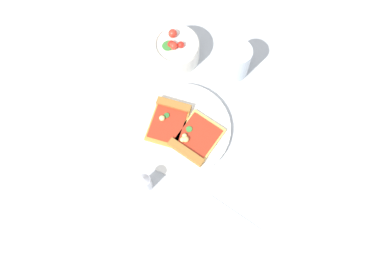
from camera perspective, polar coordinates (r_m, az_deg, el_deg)
ground_plane at (r=1.00m, az=-0.51°, el=1.57°), size 2.40×2.40×0.00m
plate at (r=0.99m, az=-1.55°, el=-0.08°), size 0.26×0.26×0.01m
pizza_slice_near at (r=0.96m, az=0.35°, el=-1.90°), size 0.13×0.11×0.02m
pizza_slice_far at (r=0.98m, az=-3.45°, el=1.39°), size 0.15×0.13×0.02m
salad_bowl at (r=1.05m, az=-2.34°, el=11.72°), size 0.12×0.12×0.08m
soda_glass at (r=1.03m, az=6.87°, el=9.79°), size 0.07×0.07×0.10m
paper_napkin at (r=0.94m, az=3.76°, el=-16.38°), size 0.18×0.17×0.00m
pepper_shaker at (r=0.92m, az=-7.05°, el=-8.11°), size 0.03×0.03×0.08m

